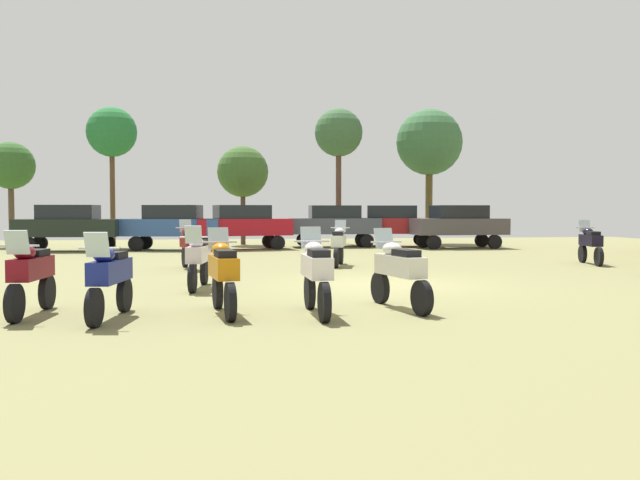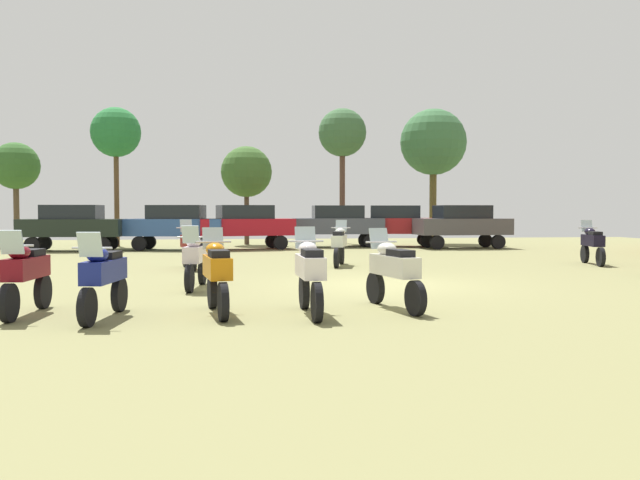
{
  "view_description": "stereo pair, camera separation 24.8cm",
  "coord_description": "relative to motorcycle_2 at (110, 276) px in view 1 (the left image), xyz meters",
  "views": [
    {
      "loc": [
        -3.78,
        -15.54,
        1.78
      ],
      "look_at": [
        -0.94,
        4.18,
        0.9
      ],
      "focal_mm": 37.72,
      "sensor_mm": 36.0,
      "label": 1
    },
    {
      "loc": [
        -3.53,
        -15.58,
        1.78
      ],
      "look_at": [
        -0.94,
        4.18,
        0.9
      ],
      "focal_mm": 37.72,
      "sensor_mm": 36.0,
      "label": 2
    }
  ],
  "objects": [
    {
      "name": "tree_3",
      "position": [
        2.83,
        23.67,
        3.03
      ],
      "size": [
        2.62,
        2.62,
        5.07
      ],
      "color": "#4C3A2C",
      "rests_on": "ground"
    },
    {
      "name": "motorcycle_6",
      "position": [
        4.92,
        0.46,
        -0.0
      ],
      "size": [
        0.74,
        2.2,
        1.44
      ],
      "rotation": [
        0.0,
        0.0,
        0.21
      ],
      "color": "black",
      "rests_on": "ground"
    },
    {
      "name": "tree_4",
      "position": [
        -8.47,
        23.59,
        3.2
      ],
      "size": [
        2.3,
        2.3,
        5.11
      ],
      "color": "brown",
      "rests_on": "ground"
    },
    {
      "name": "car_2",
      "position": [
        7.14,
        20.83,
        0.46
      ],
      "size": [
        4.34,
        1.89,
        2.0
      ],
      "rotation": [
        0.0,
        0.0,
        1.55
      ],
      "color": "black",
      "rests_on": "ground"
    },
    {
      "name": "tree_1",
      "position": [
        12.85,
        24.02,
        4.69
      ],
      "size": [
        3.55,
        3.55,
        7.22
      ],
      "color": "brown",
      "rests_on": "ground"
    },
    {
      "name": "motorcycle_3",
      "position": [
        1.81,
        0.26,
        0.01
      ],
      "size": [
        0.65,
        2.11,
        1.46
      ],
      "rotation": [
        0.0,
        0.0,
        0.14
      ],
      "color": "black",
      "rests_on": "ground"
    },
    {
      "name": "ground_plane",
      "position": [
        5.6,
        4.39,
        -0.72
      ],
      "size": [
        44.0,
        52.0,
        0.02
      ],
      "color": "olive"
    },
    {
      "name": "car_1",
      "position": [
        12.68,
        18.87,
        0.46
      ],
      "size": [
        4.36,
        1.95,
        2.0
      ],
      "rotation": [
        0.0,
        0.0,
        1.61
      ],
      "color": "black",
      "rests_on": "ground"
    },
    {
      "name": "motorcycle_2",
      "position": [
        0.0,
        0.0,
        0.0
      ],
      "size": [
        0.66,
        2.17,
        1.44
      ],
      "rotation": [
        0.0,
        0.0,
        3.0
      ],
      "color": "black",
      "rests_on": "ground"
    },
    {
      "name": "motorcycle_8",
      "position": [
        3.36,
        -0.01,
        0.02
      ],
      "size": [
        0.62,
        2.14,
        1.48
      ],
      "rotation": [
        0.0,
        0.0,
        0.03
      ],
      "color": "black",
      "rests_on": "ground"
    },
    {
      "name": "car_6",
      "position": [
        -4.79,
        19.06,
        0.46
      ],
      "size": [
        4.41,
        2.09,
        2.0
      ],
      "rotation": [
        0.0,
        0.0,
        1.5
      ],
      "color": "black",
      "rests_on": "ground"
    },
    {
      "name": "car_3",
      "position": [
        -0.38,
        19.22,
        0.46
      ],
      "size": [
        4.54,
        2.49,
        2.0
      ],
      "rotation": [
        0.0,
        0.0,
        1.4
      ],
      "color": "black",
      "rests_on": "ground"
    },
    {
      "name": "motorcycle_7",
      "position": [
        13.68,
        9.24,
        0.0
      ],
      "size": [
        0.73,
        2.16,
        1.44
      ],
      "rotation": [
        0.0,
        0.0,
        -0.21
      ],
      "color": "black",
      "rests_on": "ground"
    },
    {
      "name": "motorcycle_5",
      "position": [
        5.45,
        9.82,
        0.01
      ],
      "size": [
        0.79,
        2.12,
        1.46
      ],
      "rotation": [
        0.0,
        0.0,
        -0.27
      ],
      "color": "black",
      "rests_on": "ground"
    },
    {
      "name": "tree_2",
      "position": [
        -3.53,
        22.76,
        4.81
      ],
      "size": [
        2.42,
        2.42,
        6.79
      ],
      "color": "brown",
      "rests_on": "ground"
    },
    {
      "name": "car_4",
      "position": [
        9.98,
        20.93,
        0.46
      ],
      "size": [
        4.57,
        2.6,
        2.0
      ],
      "rotation": [
        0.0,
        0.0,
        1.38
      ],
      "color": "black",
      "rests_on": "ground"
    },
    {
      "name": "motorcycle_11",
      "position": [
        0.79,
        9.27,
        0.02
      ],
      "size": [
        0.72,
        2.13,
        1.49
      ],
      "rotation": [
        0.0,
        0.0,
        0.21
      ],
      "color": "black",
      "rests_on": "ground"
    },
    {
      "name": "motorcycle_10",
      "position": [
        -1.36,
        0.57,
        0.01
      ],
      "size": [
        0.62,
        2.14,
        1.46
      ],
      "rotation": [
        0.0,
        0.0,
        3.07
      ],
      "color": "black",
      "rests_on": "ground"
    },
    {
      "name": "tree_5",
      "position": [
        7.93,
        24.27,
        5.11
      ],
      "size": [
        2.56,
        2.56,
        7.18
      ],
      "color": "brown",
      "rests_on": "ground"
    },
    {
      "name": "car_5",
      "position": [
        2.65,
        19.3,
        0.46
      ],
      "size": [
        4.58,
        2.64,
        2.0
      ],
      "rotation": [
        0.0,
        0.0,
        1.78
      ],
      "color": "black",
      "rests_on": "ground"
    },
    {
      "name": "motorcycle_4",
      "position": [
        1.26,
        4.14,
        0.0
      ],
      "size": [
        0.64,
        2.25,
        1.44
      ],
      "rotation": [
        0.0,
        0.0,
        3.02
      ],
      "color": "black",
      "rests_on": "ground"
    }
  ]
}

